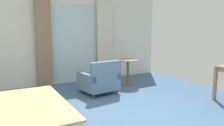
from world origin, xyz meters
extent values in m
cube|color=#426084|center=(0.00, 0.00, -0.05)|extent=(6.88, 7.03, 0.10)
cube|color=silver|center=(0.00, 3.26, 1.27)|extent=(6.48, 0.12, 2.54)
cube|color=silver|center=(0.38, 3.18, 1.12)|extent=(1.39, 0.02, 2.24)
cube|color=#897056|center=(-0.53, 3.08, 1.21)|extent=(0.40, 0.10, 2.41)
cube|color=beige|center=(1.30, 3.08, 1.21)|extent=(0.50, 0.10, 2.41)
cube|color=tan|center=(-1.58, 0.19, 0.50)|extent=(1.40, 1.85, 0.03)
cube|color=#9E754C|center=(2.51, 0.05, 0.37)|extent=(0.06, 0.06, 0.73)
cube|color=slate|center=(0.46, 1.79, 0.23)|extent=(0.88, 0.86, 0.26)
cube|color=slate|center=(0.50, 1.47, 0.59)|extent=(0.80, 0.22, 0.46)
cube|color=slate|center=(0.81, 1.83, 0.44)|extent=(0.19, 0.78, 0.16)
cube|color=slate|center=(0.11, 1.75, 0.44)|extent=(0.19, 0.78, 0.16)
cylinder|color=#4C3D2D|center=(0.76, 2.16, 0.05)|extent=(0.04, 0.04, 0.10)
cylinder|color=#4C3D2D|center=(0.08, 2.07, 0.05)|extent=(0.04, 0.04, 0.10)
cylinder|color=#4C3D2D|center=(0.83, 1.51, 0.05)|extent=(0.04, 0.04, 0.10)
cylinder|color=#4C3D2D|center=(0.16, 1.43, 0.05)|extent=(0.04, 0.04, 0.10)
cylinder|color=#9E754C|center=(1.54, 2.11, 0.70)|extent=(0.59, 0.59, 0.03)
cylinder|color=brown|center=(1.54, 2.11, 0.34)|extent=(0.07, 0.07, 0.69)
cylinder|color=brown|center=(1.54, 2.11, 0.01)|extent=(0.33, 0.33, 0.02)
camera|label=1|loc=(-1.86, -3.07, 1.59)|focal=35.87mm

